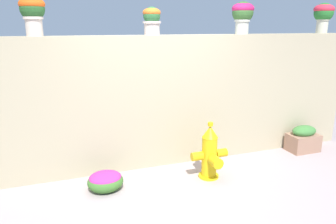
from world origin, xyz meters
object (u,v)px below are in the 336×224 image
(planter_box, at_px, (303,139))
(potted_plant_3, at_px, (243,13))
(fire_hydrant, at_px, (210,154))
(potted_plant_4, at_px, (324,14))
(flower_bush_left, at_px, (105,180))
(potted_plant_2, at_px, (152,19))
(potted_plant_1, at_px, (32,11))

(planter_box, bearing_deg, potted_plant_3, 162.04)
(potted_plant_3, relative_size, fire_hydrant, 0.60)
(potted_plant_3, xyz_separation_m, potted_plant_4, (1.58, 0.06, 0.02))
(potted_plant_3, relative_size, flower_bush_left, 1.04)
(potted_plant_4, height_order, fire_hydrant, potted_plant_4)
(potted_plant_3, relative_size, potted_plant_4, 0.97)
(potted_plant_4, bearing_deg, planter_box, -140.92)
(potted_plant_2, xyz_separation_m, potted_plant_4, (2.97, 0.02, 0.10))
(flower_bush_left, relative_size, planter_box, 0.91)
(potted_plant_1, bearing_deg, potted_plant_4, 0.58)
(potted_plant_2, height_order, planter_box, potted_plant_2)
(potted_plant_3, distance_m, planter_box, 2.29)
(potted_plant_2, relative_size, planter_box, 0.75)
(fire_hydrant, bearing_deg, potted_plant_2, 127.48)
(flower_bush_left, bearing_deg, potted_plant_3, 14.68)
(potted_plant_2, xyz_separation_m, planter_box, (2.47, -0.39, -1.90))
(fire_hydrant, height_order, flower_bush_left, fire_hydrant)
(potted_plant_1, distance_m, potted_plant_3, 2.89)
(potted_plant_2, relative_size, potted_plant_3, 0.79)
(potted_plant_2, distance_m, planter_box, 3.14)
(flower_bush_left, xyz_separation_m, planter_box, (3.30, 0.23, 0.08))
(potted_plant_3, bearing_deg, planter_box, -17.96)
(planter_box, bearing_deg, potted_plant_4, 39.08)
(flower_bush_left, bearing_deg, potted_plant_1, 138.63)
(flower_bush_left, bearing_deg, potted_plant_4, 9.54)
(potted_plant_1, bearing_deg, flower_bush_left, -41.37)
(planter_box, bearing_deg, potted_plant_1, 174.82)
(fire_hydrant, relative_size, flower_bush_left, 1.74)
(potted_plant_3, bearing_deg, fire_hydrant, -139.31)
(potted_plant_2, bearing_deg, potted_plant_4, 0.34)
(potted_plant_1, bearing_deg, potted_plant_2, 1.07)
(potted_plant_1, bearing_deg, potted_plant_3, -0.22)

